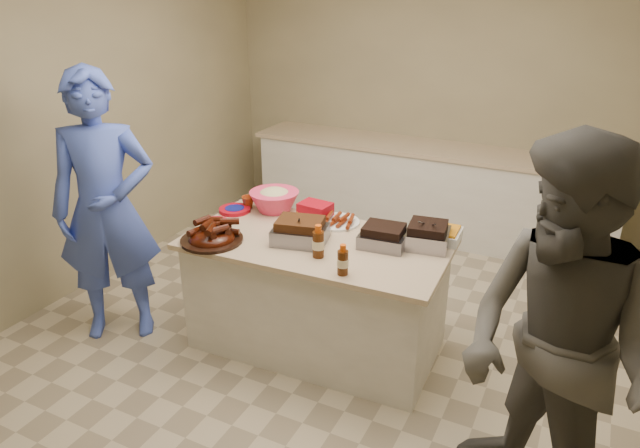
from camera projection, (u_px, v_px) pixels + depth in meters
The scene contains 19 objects.
room at pixel (333, 343), 4.07m from camera, with size 4.50×5.00×2.70m, color tan, non-canonical shape.
back_counter at pixel (427, 190), 5.70m from camera, with size 3.60×0.64×0.90m, color silver, non-canonical shape.
island at pixel (317, 344), 4.06m from camera, with size 1.72×0.90×0.81m, color silver, non-canonical shape.
rib_platter at pixel (212, 241), 3.73m from camera, with size 0.41×0.41×0.16m, color #3D0F04, non-canonical shape.
pulled_pork_tray at pixel (300, 242), 3.72m from camera, with size 0.34×0.26×0.10m, color #47230F.
brisket_tray at pixel (383, 246), 3.67m from camera, with size 0.29×0.24×0.09m, color black.
roasting_pan at pixel (427, 246), 3.66m from camera, with size 0.27×0.27×0.11m, color gray.
coleslaw_bowl at pixel (275, 210), 4.23m from camera, with size 0.37×0.37×0.25m, color #F33761, non-canonical shape.
sausage_plate at pixel (337, 223), 4.01m from camera, with size 0.32×0.32×0.05m, color silver.
mac_cheese_dish at pixel (435, 238), 3.77m from camera, with size 0.32×0.24×0.09m, color orange.
bbq_bottle_a at pixel (318, 257), 3.52m from camera, with size 0.07×0.07×0.21m, color #401D07.
bbq_bottle_b at pixel (343, 274), 3.32m from camera, with size 0.06×0.06×0.19m, color #401D07.
mustard_bottle at pixel (297, 229), 3.92m from camera, with size 0.05×0.05×0.13m, color #DA9600.
sauce_bowl at pixel (321, 234), 3.84m from camera, with size 0.13×0.04×0.13m, color silver.
plate_stack_large at pixel (235, 212), 4.20m from camera, with size 0.23×0.23×0.03m, color #A30717.
plate_stack_small at pixel (216, 224), 3.99m from camera, with size 0.18×0.18×0.02m, color #A30717.
plastic_cup at pixel (248, 208), 4.28m from camera, with size 0.10×0.09×0.10m, color #9F3C15.
basket_stack at pixel (315, 217), 4.10m from camera, with size 0.22×0.16×0.11m, color #A30717.
guest_blue at pixel (125, 328), 4.24m from camera, with size 0.70×1.91×0.46m, color #435CCB.
Camera 1 is at (1.43, -3.08, 2.39)m, focal length 32.00 mm.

